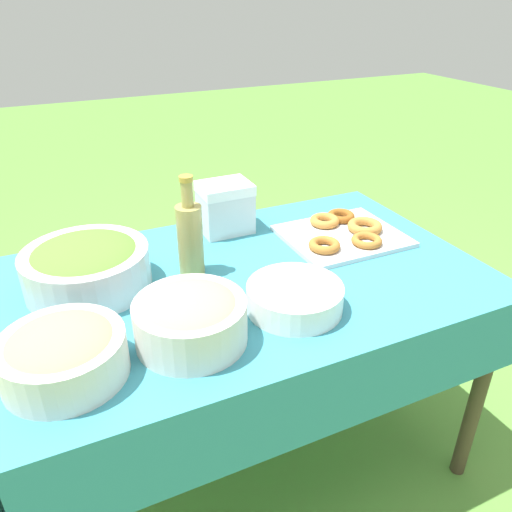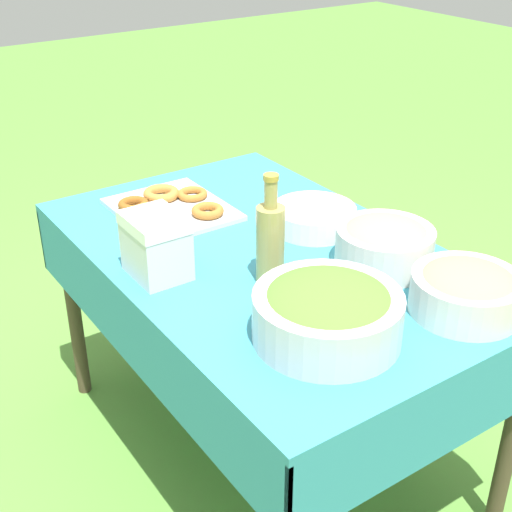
{
  "view_description": "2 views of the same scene",
  "coord_description": "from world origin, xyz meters",
  "px_view_note": "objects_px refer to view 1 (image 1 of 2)",
  "views": [
    {
      "loc": [
        0.52,
        1.19,
        1.55
      ],
      "look_at": [
        0.0,
        0.07,
        0.88
      ],
      "focal_mm": 35.0,
      "sensor_mm": 36.0,
      "label": 1
    },
    {
      "loc": [
        1.51,
        -1.07,
        1.76
      ],
      "look_at": [
        0.04,
        -0.06,
        0.8
      ],
      "focal_mm": 50.0,
      "sensor_mm": 36.0,
      "label": 2
    }
  ],
  "objects_px": {
    "pasta_bowl": "(190,317)",
    "plate_stack": "(295,297)",
    "salad_bowl": "(86,265)",
    "cooler_box": "(225,207)",
    "donut_platter": "(344,233)",
    "olive_oil_bottle": "(190,237)",
    "bread_bowl": "(63,353)"
  },
  "relations": [
    {
      "from": "salad_bowl",
      "to": "cooler_box",
      "type": "height_order",
      "value": "cooler_box"
    },
    {
      "from": "plate_stack",
      "to": "cooler_box",
      "type": "distance_m",
      "value": 0.54
    },
    {
      "from": "salad_bowl",
      "to": "olive_oil_bottle",
      "type": "height_order",
      "value": "olive_oil_bottle"
    },
    {
      "from": "bread_bowl",
      "to": "plate_stack",
      "type": "bearing_deg",
      "value": -178.52
    },
    {
      "from": "plate_stack",
      "to": "olive_oil_bottle",
      "type": "xyz_separation_m",
      "value": [
        0.19,
        -0.3,
        0.09
      ]
    },
    {
      "from": "donut_platter",
      "to": "salad_bowl",
      "type": "bearing_deg",
      "value": -2.42
    },
    {
      "from": "plate_stack",
      "to": "bread_bowl",
      "type": "xyz_separation_m",
      "value": [
        0.59,
        0.02,
        0.03
      ]
    },
    {
      "from": "donut_platter",
      "to": "plate_stack",
      "type": "xyz_separation_m",
      "value": [
        0.37,
        0.31,
        0.02
      ]
    },
    {
      "from": "pasta_bowl",
      "to": "olive_oil_bottle",
      "type": "relative_size",
      "value": 0.89
    },
    {
      "from": "pasta_bowl",
      "to": "olive_oil_bottle",
      "type": "bearing_deg",
      "value": -108.61
    },
    {
      "from": "donut_platter",
      "to": "cooler_box",
      "type": "distance_m",
      "value": 0.42
    },
    {
      "from": "donut_platter",
      "to": "cooler_box",
      "type": "xyz_separation_m",
      "value": [
        0.35,
        -0.23,
        0.07
      ]
    },
    {
      "from": "salad_bowl",
      "to": "pasta_bowl",
      "type": "xyz_separation_m",
      "value": [
        -0.19,
        0.36,
        -0.0
      ]
    },
    {
      "from": "pasta_bowl",
      "to": "cooler_box",
      "type": "xyz_separation_m",
      "value": [
        -0.31,
        -0.55,
        0.02
      ]
    },
    {
      "from": "salad_bowl",
      "to": "plate_stack",
      "type": "xyz_separation_m",
      "value": [
        -0.49,
        0.35,
        -0.04
      ]
    },
    {
      "from": "bread_bowl",
      "to": "donut_platter",
      "type": "bearing_deg",
      "value": -161.16
    },
    {
      "from": "olive_oil_bottle",
      "to": "plate_stack",
      "type": "bearing_deg",
      "value": 122.2
    },
    {
      "from": "bread_bowl",
      "to": "cooler_box",
      "type": "bearing_deg",
      "value": -137.67
    },
    {
      "from": "pasta_bowl",
      "to": "cooler_box",
      "type": "distance_m",
      "value": 0.64
    },
    {
      "from": "donut_platter",
      "to": "olive_oil_bottle",
      "type": "relative_size",
      "value": 1.27
    },
    {
      "from": "donut_platter",
      "to": "plate_stack",
      "type": "bearing_deg",
      "value": 40.45
    },
    {
      "from": "salad_bowl",
      "to": "bread_bowl",
      "type": "distance_m",
      "value": 0.38
    },
    {
      "from": "salad_bowl",
      "to": "plate_stack",
      "type": "bearing_deg",
      "value": 144.52
    },
    {
      "from": "salad_bowl",
      "to": "donut_platter",
      "type": "distance_m",
      "value": 0.86
    },
    {
      "from": "salad_bowl",
      "to": "plate_stack",
      "type": "height_order",
      "value": "salad_bowl"
    },
    {
      "from": "donut_platter",
      "to": "plate_stack",
      "type": "distance_m",
      "value": 0.48
    },
    {
      "from": "cooler_box",
      "to": "pasta_bowl",
      "type": "bearing_deg",
      "value": 60.61
    },
    {
      "from": "salad_bowl",
      "to": "olive_oil_bottle",
      "type": "xyz_separation_m",
      "value": [
        -0.3,
        0.05,
        0.05
      ]
    },
    {
      "from": "donut_platter",
      "to": "plate_stack",
      "type": "height_order",
      "value": "plate_stack"
    },
    {
      "from": "pasta_bowl",
      "to": "plate_stack",
      "type": "height_order",
      "value": "pasta_bowl"
    },
    {
      "from": "pasta_bowl",
      "to": "cooler_box",
      "type": "relative_size",
      "value": 1.55
    },
    {
      "from": "olive_oil_bottle",
      "to": "bread_bowl",
      "type": "distance_m",
      "value": 0.52
    }
  ]
}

